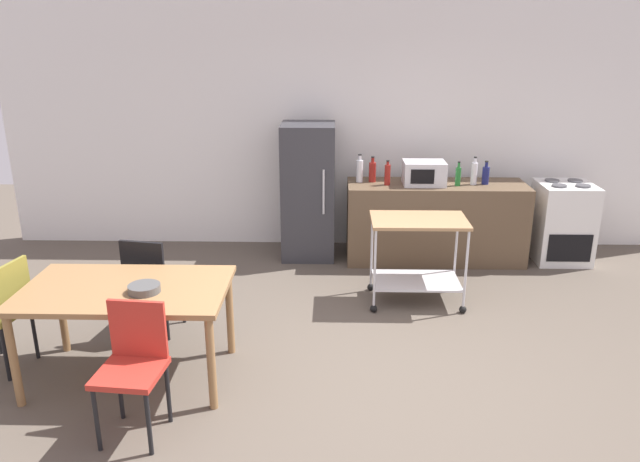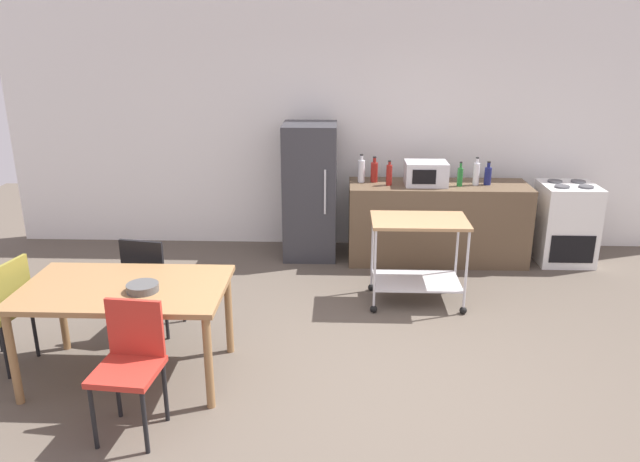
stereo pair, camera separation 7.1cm
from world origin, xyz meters
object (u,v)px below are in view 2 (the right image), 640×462
fruit_bowl (143,288)px  stove_oven (565,223)px  kitchen_cart (418,247)px  bottle_wine (476,173)px  chair_red (130,360)px  dining_table (125,296)px  bottle_soda (460,176)px  bottle_hot_sauce (361,170)px  chair_olive (3,306)px  chair_black (151,277)px  refrigerator (310,191)px  microwave (426,173)px  bottle_soy_sauce (488,175)px  bottle_vinegar (389,175)px  bottle_olive_oil (374,172)px

fruit_bowl → stove_oven: bearing=34.1°
kitchen_cart → bottle_wine: bottle_wine is taller
chair_red → fruit_bowl: bearing=102.9°
dining_table → bottle_soda: 3.84m
stove_oven → bottle_hot_sauce: size_ratio=2.91×
fruit_bowl → dining_table: bearing=153.7°
chair_olive → kitchen_cart: size_ratio=0.98×
kitchen_cart → fruit_bowl: 2.64m
kitchen_cart → bottle_wine: (0.75, 1.14, 0.46)m
chair_black → bottle_soda: bearing=-138.6°
refrigerator → bottle_soda: (1.66, -0.18, 0.24)m
chair_red → microwave: 3.95m
bottle_soy_sauce → stove_oven: bearing=1.4°
stove_oven → fruit_bowl: (-3.97, -2.68, 0.33)m
microwave → stove_oven: bearing=2.0°
dining_table → stove_oven: (4.14, 2.60, -0.22)m
stove_oven → chair_olive: bearing=-154.2°
microwave → bottle_vinegar: bearing=-176.3°
chair_black → fruit_bowl: size_ratio=3.86×
refrigerator → bottle_soda: bearing=-6.3°
chair_red → bottle_vinegar: size_ratio=3.23×
dining_table → bottle_vinegar: bottle_vinegar is taller
bottle_soda → kitchen_cart: bearing=-117.4°
bottle_olive_oil → bottle_soy_sauce: size_ratio=1.11×
dining_table → bottle_hot_sauce: (1.82, 2.65, 0.36)m
dining_table → stove_oven: bearing=32.1°
chair_red → bottle_soy_sauce: bottle_soy_sauce is taller
bottle_vinegar → microwave: bottle_vinegar is taller
chair_olive → bottle_olive_oil: bottle_olive_oil is taller
bottle_vinegar → bottle_soy_sauce: bearing=3.1°
microwave → bottle_soda: bottle_soda is taller
refrigerator → bottle_vinegar: bearing=-10.5°
dining_table → refrigerator: size_ratio=0.97×
bottle_soy_sauce → dining_table: bearing=-141.3°
dining_table → bottle_vinegar: size_ratio=5.44×
bottle_vinegar → bottle_soy_sauce: size_ratio=1.05×
chair_black → bottle_soy_sauce: (3.25, 1.86, 0.49)m
refrigerator → bottle_wine: refrigerator is taller
kitchen_cart → bottle_hot_sauce: bearing=112.6°
dining_table → microwave: microwave is taller
stove_oven → microwave: 1.71m
chair_black → bottle_vinegar: bearing=-130.1°
bottle_olive_oil → bottle_vinegar: 0.21m
stove_oven → bottle_soda: bearing=-175.3°
dining_table → fruit_bowl: size_ratio=6.51×
bottle_hot_sauce → chair_olive: bearing=-138.0°
stove_oven → fruit_bowl: bearing=-145.9°
kitchen_cart → microwave: 1.23m
dining_table → kitchen_cart: kitchen_cart is taller
chair_olive → chair_red: 1.46m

